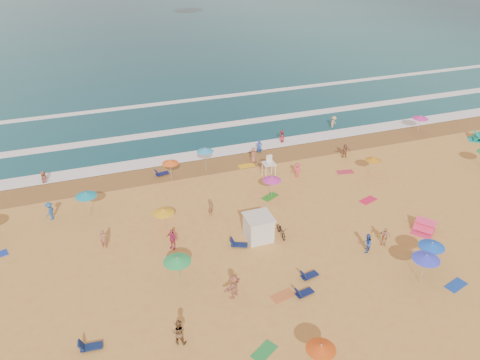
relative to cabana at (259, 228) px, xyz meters
name	(u,v)px	position (x,y,z in m)	size (l,w,h in m)	color
ground	(268,228)	(1.32, 1.04, -1.00)	(220.00, 220.00, 0.00)	gold
ocean	(131,27)	(1.32, 85.04, -1.00)	(220.00, 140.00, 0.18)	#0C4756
wet_sand	(224,163)	(1.32, 13.54, -0.99)	(220.00, 220.00, 0.00)	olive
surf_foam	(202,130)	(1.32, 22.36, -0.90)	(200.00, 18.70, 0.05)	white
cabana	(259,228)	(0.00, 0.00, 0.00)	(2.00, 2.00, 2.00)	silver
cabana_roof	(259,217)	(0.00, 0.00, 1.06)	(2.20, 2.20, 0.12)	silver
bicycle	(281,231)	(1.90, -0.30, -0.50)	(0.66, 1.90, 1.00)	black
lifeguard_stand	(269,168)	(4.63, 9.12, 0.05)	(1.20, 1.20, 2.10)	white
beach_umbrellas	(262,210)	(0.64, 0.88, 1.10)	(58.27, 31.55, 0.81)	#3743F8
loungers	(342,227)	(7.13, -1.03, -0.83)	(48.54, 20.99, 0.34)	#0F204E
towels	(299,242)	(2.89, -1.59, -0.98)	(43.71, 24.08, 0.03)	#B13E16
popup_tents	(456,173)	(22.20, 2.81, -0.40)	(20.23, 15.33, 1.20)	#EF356A
beachgoers	(236,197)	(-0.05, 5.41, -0.21)	(40.74, 27.37, 2.06)	#225AA2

